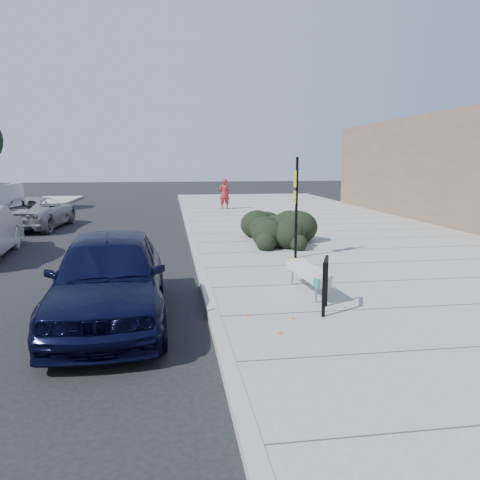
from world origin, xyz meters
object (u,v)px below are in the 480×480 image
Objects in this scene: bench at (309,272)px; pedestrian at (224,194)px; sign_post at (296,202)px; suv_silver at (37,212)px; sedan_navy at (109,277)px; bike_rack at (325,279)px.

bench is 18.28m from pedestrian.
sign_post reaches higher than pedestrian.
bench is 1.08× the size of pedestrian.
suv_silver is at bearing 120.92° from bench.
bench is 4.16m from sedan_navy.
bike_rack reaches higher than bench.
sign_post is 1.64× the size of pedestrian.
bike_rack is at bearing -8.92° from sedan_navy.
pedestrian is at bearing 84.59° from bench.
sedan_navy is at bearing 73.12° from pedestrian.
suv_silver is at bearing 145.28° from bike_rack.
sign_post is 0.58× the size of suv_silver.
bike_rack is 0.57× the size of pedestrian.
bench is at bearing 130.30° from suv_silver.
sign_post is (0.75, 4.94, 1.03)m from bike_rack.
sedan_navy is at bearing -173.57° from bench.
pedestrian is (9.13, 5.84, 0.34)m from suv_silver.
suv_silver is 10.85m from pedestrian.
sedan_navy is at bearing -131.67° from sign_post.
bench is at bearing 85.13° from pedestrian.
suv_silver is at bearing 107.77° from sedan_navy.
sign_post is 14.63m from pedestrian.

